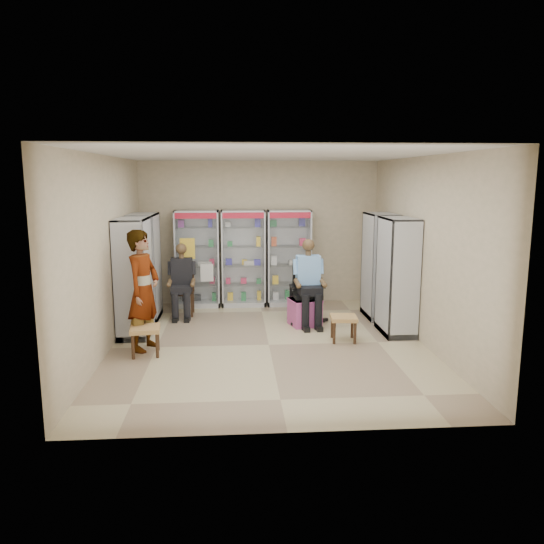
{
  "coord_description": "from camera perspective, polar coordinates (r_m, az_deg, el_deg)",
  "views": [
    {
      "loc": [
        -0.54,
        -8.2,
        2.67
      ],
      "look_at": [
        0.1,
        0.7,
        1.07
      ],
      "focal_mm": 35.0,
      "sensor_mm": 36.0,
      "label": 1
    }
  ],
  "objects": [
    {
      "name": "cabinet_back_left",
      "position": [
        11.08,
        -8.01,
        1.41
      ],
      "size": [
        0.9,
        0.5,
        2.0
      ],
      "primitive_type": "cube",
      "color": "silver",
      "rests_on": "floor"
    },
    {
      "name": "seated_shopkeeper",
      "position": [
        9.69,
        3.86,
        -1.34
      ],
      "size": [
        0.53,
        0.7,
        1.48
      ],
      "primitive_type": null,
      "rotation": [
        0.0,
        0.0,
        0.06
      ],
      "color": "#6197C1",
      "rests_on": "floor"
    },
    {
      "name": "cabinet_right_far",
      "position": [
        10.32,
        11.51,
        0.66
      ],
      "size": [
        0.9,
        0.5,
        2.0
      ],
      "primitive_type": "cube",
      "rotation": [
        0.0,
        0.0,
        1.57
      ],
      "color": "#B7BBBF",
      "rests_on": "floor"
    },
    {
      "name": "cabinet_right_near",
      "position": [
        9.28,
        13.32,
        -0.47
      ],
      "size": [
        0.9,
        0.5,
        2.0
      ],
      "primitive_type": "cube",
      "rotation": [
        0.0,
        0.0,
        1.57
      ],
      "color": "silver",
      "rests_on": "floor"
    },
    {
      "name": "wooden_chair",
      "position": [
        10.48,
        -9.57,
        -2.08
      ],
      "size": [
        0.42,
        0.42,
        0.94
      ],
      "primitive_type": "cube",
      "color": "black",
      "rests_on": "floor"
    },
    {
      "name": "cabinet_back_right",
      "position": [
        11.11,
        1.81,
        1.53
      ],
      "size": [
        0.9,
        0.5,
        2.0
      ],
      "primitive_type": "cube",
      "color": "#A0A4A7",
      "rests_on": "floor"
    },
    {
      "name": "woven_stool_b",
      "position": [
        8.33,
        -13.44,
        -7.21
      ],
      "size": [
        0.48,
        0.48,
        0.44
      ],
      "primitive_type": "cube",
      "rotation": [
        0.0,
        0.0,
        0.11
      ],
      "color": "#92603D",
      "rests_on": "floor"
    },
    {
      "name": "seated_customer",
      "position": [
        10.39,
        -9.63,
        -1.06
      ],
      "size": [
        0.44,
        0.6,
        1.34
      ],
      "primitive_type": null,
      "color": "black",
      "rests_on": "floor"
    },
    {
      "name": "standing_man",
      "position": [
        8.43,
        -13.67,
        -1.94
      ],
      "size": [
        0.66,
        0.8,
        1.88
      ],
      "primitive_type": "imported",
      "rotation": [
        0.0,
        0.0,
        1.21
      ],
      "color": "gray",
      "rests_on": "floor"
    },
    {
      "name": "floor",
      "position": [
        8.64,
        -0.34,
        -7.83
      ],
      "size": [
        6.0,
        6.0,
        0.0
      ],
      "primitive_type": "plane",
      "color": "tan",
      "rests_on": "ground"
    },
    {
      "name": "cabinet_left_near",
      "position": [
        9.21,
        -14.63,
        -0.6
      ],
      "size": [
        0.9,
        0.5,
        2.0
      ],
      "primitive_type": "cube",
      "rotation": [
        0.0,
        0.0,
        -1.57
      ],
      "color": "silver",
      "rests_on": "floor"
    },
    {
      "name": "woven_stool_a",
      "position": [
        8.86,
        7.69,
        -6.04
      ],
      "size": [
        0.45,
        0.45,
        0.42
      ],
      "primitive_type": "cube",
      "rotation": [
        0.0,
        0.0,
        -0.08
      ],
      "color": "#9D7442",
      "rests_on": "floor"
    },
    {
      "name": "room_shell",
      "position": [
        8.24,
        -0.36,
        5.3
      ],
      "size": [
        5.02,
        6.02,
        3.01
      ],
      "color": "#C3AF90",
      "rests_on": "ground"
    },
    {
      "name": "cabinet_left_far",
      "position": [
        10.28,
        -13.53,
        0.54
      ],
      "size": [
        0.9,
        0.5,
        2.0
      ],
      "primitive_type": "cube",
      "rotation": [
        0.0,
        0.0,
        -1.57
      ],
      "color": "silver",
      "rests_on": "floor"
    },
    {
      "name": "office_chair",
      "position": [
        9.77,
        3.81,
        -2.19
      ],
      "size": [
        0.67,
        0.67,
        1.16
      ],
      "primitive_type": "cube",
      "rotation": [
        0.0,
        0.0,
        0.06
      ],
      "color": "black",
      "rests_on": "floor"
    },
    {
      "name": "cabinet_back_mid",
      "position": [
        11.06,
        -3.09,
        1.48
      ],
      "size": [
        0.9,
        0.5,
        2.0
      ],
      "primitive_type": "cube",
      "color": "#ABAEB2",
      "rests_on": "floor"
    },
    {
      "name": "pink_trunk",
      "position": [
        9.7,
        3.53,
        -4.33
      ],
      "size": [
        0.61,
        0.6,
        0.49
      ],
      "primitive_type": "cube",
      "rotation": [
        0.0,
        0.0,
        0.25
      ],
      "color": "#BD4B9C",
      "rests_on": "floor"
    },
    {
      "name": "tea_glass",
      "position": [
        9.62,
        3.57,
        -2.65
      ],
      "size": [
        0.07,
        0.07,
        0.1
      ],
      "primitive_type": "cylinder",
      "color": "#512407",
      "rests_on": "pink_trunk"
    }
  ]
}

